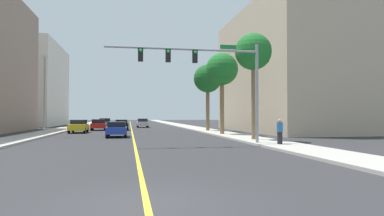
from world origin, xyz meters
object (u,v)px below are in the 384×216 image
at_px(car_yellow, 79,126).
at_px(car_red, 99,125).
at_px(palm_near, 253,53).
at_px(car_blue, 117,129).
at_px(pedestrian, 280,132).
at_px(car_gray, 105,123).
at_px(traffic_signal_mast, 208,68).
at_px(car_silver, 143,123).
at_px(street_lamp, 45,90).
at_px(palm_mid, 222,70).
at_px(palm_far, 208,79).
at_px(car_black, 121,124).

bearing_deg(car_yellow, car_red, -104.65).
relative_size(palm_near, car_blue, 1.98).
bearing_deg(pedestrian, car_gray, -167.23).
xyz_separation_m(car_yellow, car_gray, (1.86, 15.26, 0.02)).
bearing_deg(car_yellow, traffic_signal_mast, 119.78).
bearing_deg(palm_near, car_silver, 102.92).
bearing_deg(street_lamp, car_red, 72.83).
distance_m(palm_mid, car_yellow, 17.34).
bearing_deg(traffic_signal_mast, car_red, 109.97).
distance_m(car_blue, pedestrian, 15.58).
distance_m(palm_far, pedestrian, 20.87).
height_order(palm_near, car_silver, palm_near).
height_order(palm_near, pedestrian, palm_near).
xyz_separation_m(car_yellow, pedestrian, (14.92, -19.81, 0.18)).
bearing_deg(car_black, palm_mid, -57.20).
bearing_deg(car_black, car_red, 179.70).
bearing_deg(street_lamp, palm_far, 20.54).
height_order(traffic_signal_mast, palm_far, palm_far).
relative_size(street_lamp, car_red, 1.94).
distance_m(palm_mid, car_gray, 26.65).
height_order(car_silver, pedestrian, pedestrian).
bearing_deg(palm_near, palm_far, 89.74).
bearing_deg(car_black, palm_far, -33.68).
relative_size(palm_mid, pedestrian, 5.03).
bearing_deg(car_red, palm_near, -60.72).
relative_size(car_blue, car_yellow, 1.03).
height_order(palm_mid, car_black, palm_mid).
relative_size(traffic_signal_mast, palm_far, 1.26).
xyz_separation_m(car_gray, car_red, (-0.22, -8.80, -0.02)).
distance_m(traffic_signal_mast, car_yellow, 21.61).
bearing_deg(palm_mid, car_black, 125.57).
xyz_separation_m(palm_mid, car_gray, (-12.72, 22.72, -5.66)).
relative_size(palm_near, pedestrian, 5.11).
bearing_deg(car_gray, car_blue, -86.32).
relative_size(street_lamp, palm_near, 0.93).
height_order(traffic_signal_mast, street_lamp, street_lamp).
height_order(car_red, pedestrian, pedestrian).
xyz_separation_m(street_lamp, pedestrian, (17.16, -13.71, -3.39)).
xyz_separation_m(street_lamp, car_gray, (4.10, 21.36, -3.55)).
distance_m(palm_mid, car_red, 19.84).
bearing_deg(car_silver, pedestrian, -79.06).
bearing_deg(car_blue, palm_near, -34.15).
xyz_separation_m(palm_far, car_blue, (-10.49, -8.60, -5.63)).
height_order(palm_far, pedestrian, palm_far).
relative_size(traffic_signal_mast, car_silver, 2.44).
bearing_deg(car_gray, traffic_signal_mast, -77.98).
xyz_separation_m(car_yellow, car_silver, (7.74, 15.90, -0.03)).
height_order(street_lamp, palm_near, palm_near).
relative_size(car_gray, car_silver, 0.97).
xyz_separation_m(car_silver, pedestrian, (7.18, -35.71, 0.20)).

